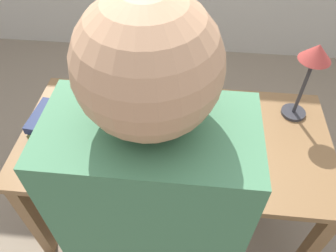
# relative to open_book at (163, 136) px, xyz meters

# --- Properties ---
(ground_plane) EXTENTS (12.00, 12.00, 0.00)m
(ground_plane) POSITION_rel_open_book_xyz_m (0.06, 0.02, -0.74)
(ground_plane) COLOR gray
(reading_desk) EXTENTS (1.50, 0.74, 0.72)m
(reading_desk) POSITION_rel_open_book_xyz_m (0.06, 0.02, -0.11)
(reading_desk) COLOR brown
(reading_desk) RESTS_ON ground_plane
(open_book) EXTENTS (0.52, 0.36, 0.07)m
(open_book) POSITION_rel_open_book_xyz_m (0.00, 0.00, 0.00)
(open_book) COLOR black
(open_book) RESTS_ON reading_desk
(book_stack_tall) EXTENTS (0.24, 0.30, 0.12)m
(book_stack_tall) POSITION_rel_open_book_xyz_m (-0.50, -0.00, 0.04)
(book_stack_tall) COLOR slate
(book_stack_tall) RESTS_ON reading_desk
(book_standing_upright) EXTENTS (0.05, 0.17, 0.23)m
(book_standing_upright) POSITION_rel_open_book_xyz_m (-0.29, -0.03, 0.09)
(book_standing_upright) COLOR maroon
(book_standing_upright) RESTS_ON reading_desk
(reading_lamp) EXTENTS (0.14, 0.14, 0.41)m
(reading_lamp) POSITION_rel_open_book_xyz_m (0.65, 0.24, 0.30)
(reading_lamp) COLOR #2D2D33
(reading_lamp) RESTS_ON reading_desk
(coffee_mug) EXTENTS (0.09, 0.09, 0.10)m
(coffee_mug) POSITION_rel_open_book_xyz_m (0.27, 0.02, 0.03)
(coffee_mug) COLOR white
(coffee_mug) RESTS_ON reading_desk
(pencil) EXTENTS (0.06, 0.16, 0.01)m
(pencil) POSITION_rel_open_book_xyz_m (-0.10, -0.20, -0.02)
(pencil) COLOR gold
(pencil) RESTS_ON reading_desk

